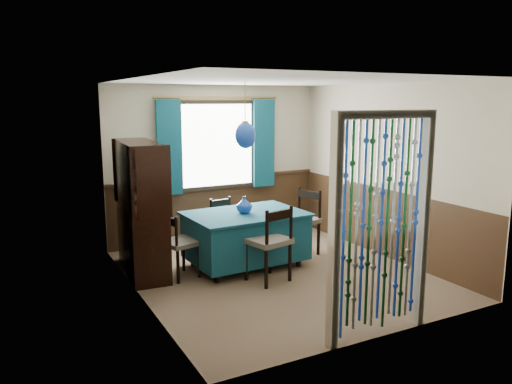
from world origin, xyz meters
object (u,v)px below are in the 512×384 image
chair_left (178,243)px  vase_sideboard (138,196)px  vase_table (244,205)px  chair_far (226,224)px  chair_right (302,220)px  dining_table (246,235)px  chair_near (270,242)px  bowl_shelf (150,185)px  sideboard (141,228)px  pendant_lamp (245,135)px

chair_left → vase_sideboard: (-0.30, 0.81, 0.50)m
chair_left → vase_table: 1.03m
chair_far → chair_right: size_ratio=0.84×
dining_table → vase_sideboard: bearing=145.7°
dining_table → vase_sideboard: vase_sideboard is taller
chair_near → bowl_shelf: (-1.27, 0.83, 0.70)m
vase_sideboard → sideboard: bearing=-99.3°
dining_table → vase_sideboard: (-1.27, 0.79, 0.52)m
dining_table → chair_left: chair_left is taller
chair_right → vase_table: bearing=79.9°
chair_far → sideboard: sideboard is taller
chair_near → vase_table: bearing=79.0°
dining_table → pendant_lamp: 1.37m
sideboard → vase_table: sideboard is taller
bowl_shelf → chair_right: bearing=-1.3°
dining_table → bowl_shelf: bowl_shelf is taller
chair_far → pendant_lamp: size_ratio=0.94×
chair_far → vase_sideboard: vase_sideboard is taller
chair_near → chair_left: 1.18m
sideboard → bowl_shelf: size_ratio=8.33×
chair_far → chair_right: bearing=139.6°
dining_table → vase_table: size_ratio=7.73×
chair_right → pendant_lamp: size_ratio=1.12×
chair_right → chair_near: bearing=112.6°
chair_near → bowl_shelf: size_ratio=4.67×
chair_near → chair_right: size_ratio=1.01×
dining_table → sideboard: bearing=159.9°
chair_left → pendant_lamp: (0.97, 0.01, 1.35)m
chair_right → sideboard: bearing=66.0°
chair_far → bowl_shelf: size_ratio=3.91×
dining_table → pendant_lamp: bearing=-78.3°
sideboard → pendant_lamp: pendant_lamp is taller
chair_near → pendant_lamp: bearing=77.4°
chair_near → chair_far: (0.01, 1.37, -0.08)m
dining_table → bowl_shelf: 1.50m
chair_right → sideboard: size_ratio=0.56×
pendant_lamp → chair_right: bearing=6.1°
dining_table → pendant_lamp: (0.00, -0.00, 1.37)m
chair_right → bowl_shelf: (-2.24, 0.05, 0.71)m
pendant_lamp → vase_sideboard: 1.72m
chair_right → chair_left: bearing=77.4°
pendant_lamp → vase_table: pendant_lamp is taller
sideboard → pendant_lamp: 1.84m
chair_far → vase_sideboard: 1.38m
chair_far → pendant_lamp: pendant_lamp is taller
chair_right → vase_sideboard: bearing=56.9°
dining_table → chair_left: size_ratio=1.87×
chair_far → vase_sideboard: (-1.28, 0.10, 0.52)m
chair_right → vase_table: size_ratio=4.65×
chair_left → chair_right: (1.95, 0.12, 0.05)m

